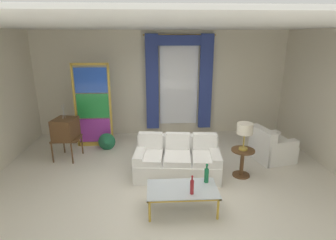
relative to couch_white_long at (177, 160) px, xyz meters
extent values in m
plane|color=silver|center=(-0.24, -0.39, -0.30)|extent=(16.00, 16.00, 0.00)
cube|color=beige|center=(-0.24, 2.67, 1.20)|extent=(8.00, 0.12, 3.00)
cube|color=beige|center=(3.42, 0.21, 1.20)|extent=(0.12, 7.00, 3.00)
cube|color=white|center=(-0.24, 0.41, 2.72)|extent=(8.00, 7.60, 0.04)
cube|color=white|center=(0.26, 2.59, 1.25)|extent=(1.10, 0.02, 2.50)
cylinder|color=gold|center=(0.26, 2.51, 2.56)|extent=(2.00, 0.04, 0.04)
cube|color=navy|center=(-0.51, 2.49, 1.25)|extent=(0.36, 0.12, 2.70)
cube|color=navy|center=(1.03, 2.49, 1.25)|extent=(0.36, 0.12, 2.70)
cube|color=navy|center=(0.26, 2.49, 2.42)|extent=(1.80, 0.10, 0.28)
cube|color=white|center=(-0.01, -0.09, -0.11)|extent=(1.82, 1.07, 0.38)
cube|color=white|center=(0.03, 0.28, 0.09)|extent=(1.75, 0.37, 0.78)
cube|color=white|center=(0.77, -0.17, -0.02)|extent=(0.28, 0.87, 0.56)
cube|color=white|center=(-0.79, -0.01, -0.02)|extent=(0.28, 0.87, 0.56)
cube|color=white|center=(0.56, -0.20, 0.14)|extent=(0.60, 0.79, 0.12)
cube|color=white|center=(0.59, 0.12, 0.36)|extent=(0.52, 0.19, 0.40)
cube|color=white|center=(-0.01, -0.14, 0.14)|extent=(0.60, 0.79, 0.12)
cube|color=white|center=(0.02, 0.18, 0.36)|extent=(0.52, 0.19, 0.40)
cube|color=white|center=(-0.59, -0.08, 0.14)|extent=(0.60, 0.79, 0.12)
cube|color=white|center=(-0.56, 0.24, 0.36)|extent=(0.52, 0.19, 0.40)
cube|color=silver|center=(-0.03, -1.28, 0.10)|extent=(1.17, 0.66, 0.02)
cube|color=gold|center=(-0.03, -0.97, 0.08)|extent=(1.17, 0.04, 0.03)
cube|color=gold|center=(-0.03, -1.59, 0.08)|extent=(1.17, 0.04, 0.03)
cube|color=gold|center=(-0.60, -1.28, 0.08)|extent=(0.04, 0.66, 0.03)
cube|color=gold|center=(0.54, -1.28, 0.08)|extent=(0.04, 0.66, 0.03)
cylinder|color=gold|center=(-0.58, -0.99, -0.11)|extent=(0.04, 0.04, 0.38)
cylinder|color=gold|center=(0.52, -0.99, -0.11)|extent=(0.04, 0.04, 0.38)
cylinder|color=gold|center=(-0.58, -1.57, -0.11)|extent=(0.04, 0.04, 0.38)
cylinder|color=gold|center=(0.52, -1.57, -0.11)|extent=(0.04, 0.04, 0.38)
cylinder|color=maroon|center=(0.10, -1.45, 0.22)|extent=(0.06, 0.06, 0.24)
cylinder|color=maroon|center=(0.10, -1.45, 0.37)|extent=(0.03, 0.03, 0.06)
sphere|color=maroon|center=(0.10, -1.45, 0.42)|extent=(0.04, 0.04, 0.04)
cylinder|color=#196B3D|center=(0.41, -1.10, 0.23)|extent=(0.08, 0.08, 0.25)
cylinder|color=#196B3D|center=(0.41, -1.10, 0.38)|extent=(0.03, 0.03, 0.06)
sphere|color=#196B3D|center=(0.41, -1.10, 0.43)|extent=(0.05, 0.05, 0.05)
cube|color=brown|center=(-2.57, 0.92, 0.20)|extent=(0.62, 0.54, 0.03)
cylinder|color=brown|center=(-2.85, 0.69, -0.05)|extent=(0.04, 0.04, 0.50)
cylinder|color=brown|center=(-2.75, 1.24, -0.05)|extent=(0.04, 0.04, 0.50)
cylinder|color=brown|center=(-2.38, 0.61, -0.05)|extent=(0.04, 0.04, 0.50)
cylinder|color=brown|center=(-2.28, 1.16, -0.05)|extent=(0.04, 0.04, 0.50)
cube|color=brown|center=(-2.57, 0.92, 0.45)|extent=(0.57, 0.63, 0.48)
cube|color=black|center=(-2.80, 0.96, 0.47)|extent=(0.08, 0.39, 0.30)
cylinder|color=gold|center=(-2.81, 0.88, 0.28)|extent=(0.02, 0.04, 0.04)
cylinder|color=gold|center=(-2.78, 1.04, 0.28)|extent=(0.02, 0.04, 0.04)
cylinder|color=silver|center=(-2.57, 0.92, 0.87)|extent=(0.03, 0.13, 0.34)
cylinder|color=silver|center=(-2.57, 0.92, 0.87)|extent=(0.03, 0.13, 0.34)
cube|color=white|center=(2.34, 0.59, -0.10)|extent=(0.96, 0.96, 0.40)
cube|color=white|center=(2.34, 0.59, 0.15)|extent=(0.83, 0.83, 0.10)
cube|color=white|center=(2.03, 0.52, 0.10)|extent=(0.38, 0.82, 0.80)
cube|color=white|center=(2.27, 0.90, -0.01)|extent=(0.76, 0.35, 0.58)
cube|color=white|center=(2.42, 0.28, -0.01)|extent=(0.76, 0.35, 0.58)
cube|color=gold|center=(-2.50, 1.68, 0.80)|extent=(0.05, 0.05, 2.20)
cube|color=gold|center=(-1.60, 1.68, 0.80)|extent=(0.05, 0.05, 2.20)
cube|color=gold|center=(-2.05, 1.68, 1.87)|extent=(0.90, 0.05, 0.06)
cube|color=gold|center=(-2.05, 1.68, -0.25)|extent=(0.90, 0.05, 0.10)
cube|color=purple|center=(-2.05, 1.68, 0.13)|extent=(0.82, 0.02, 0.64)
cube|color=#238E3D|center=(-2.05, 1.68, 0.80)|extent=(0.82, 0.02, 0.64)
cube|color=#1E47B7|center=(-2.05, 1.68, 1.46)|extent=(0.82, 0.02, 0.64)
cylinder|color=beige|center=(-1.72, 1.46, -0.27)|extent=(0.16, 0.16, 0.06)
ellipsoid|color=navy|center=(-1.72, 1.46, -0.16)|extent=(0.18, 0.32, 0.20)
sphere|color=navy|center=(-1.72, 1.60, -0.05)|extent=(0.09, 0.09, 0.09)
cone|color=gold|center=(-1.72, 1.66, -0.05)|extent=(0.02, 0.04, 0.02)
cone|color=#226F47|center=(-1.72, 1.28, -0.06)|extent=(0.44, 0.40, 0.50)
cylinder|color=brown|center=(1.34, -0.17, 0.28)|extent=(0.48, 0.48, 0.03)
cylinder|color=brown|center=(1.34, -0.17, -0.01)|extent=(0.08, 0.08, 0.55)
cylinder|color=brown|center=(1.34, -0.17, -0.29)|extent=(0.36, 0.36, 0.03)
cylinder|color=#B29338|center=(1.34, -0.17, 0.31)|extent=(0.18, 0.18, 0.04)
cylinder|color=#B29338|center=(1.34, -0.17, 0.51)|extent=(0.03, 0.03, 0.36)
cylinder|color=beige|center=(1.34, -0.17, 0.75)|extent=(0.32, 0.32, 0.22)
camera|label=1|loc=(-0.49, -5.26, 2.54)|focal=29.18mm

